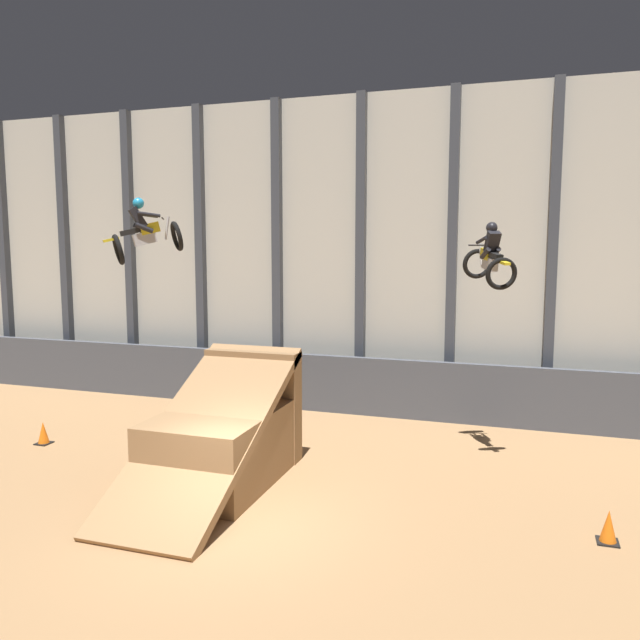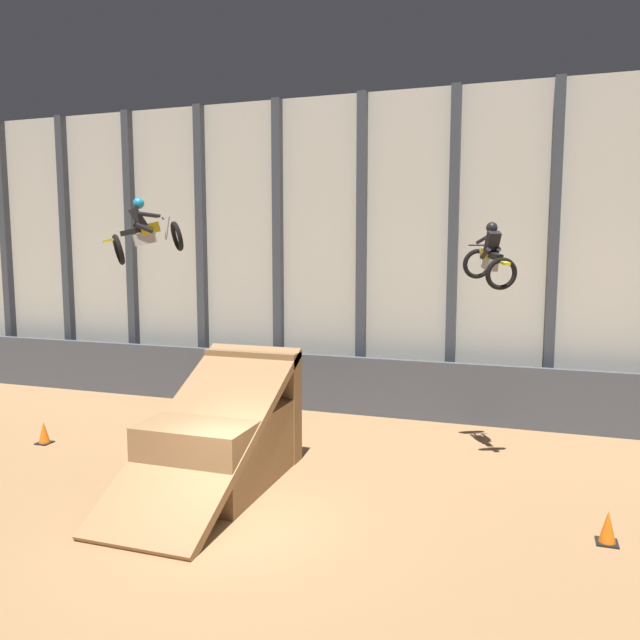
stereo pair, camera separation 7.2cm
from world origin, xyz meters
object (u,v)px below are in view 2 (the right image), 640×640
object	(u,v)px
rider_bike_left_air	(145,233)
traffic_cone_arena_edge	(608,528)
traffic_cone_near_ramp	(44,433)
dirt_ramp	(226,436)
rider_bike_right_air	(490,259)

from	to	relation	value
rider_bike_left_air	traffic_cone_arena_edge	bearing A→B (deg)	38.01
traffic_cone_near_ramp	traffic_cone_arena_edge	world-z (taller)	same
traffic_cone_near_ramp	traffic_cone_arena_edge	xyz separation A→B (m)	(13.13, -1.32, 0.00)
dirt_ramp	rider_bike_left_air	distance (m)	5.15
rider_bike_left_air	rider_bike_right_air	world-z (taller)	rider_bike_left_air
dirt_ramp	traffic_cone_near_ramp	world-z (taller)	dirt_ramp
rider_bike_right_air	rider_bike_left_air	bearing A→B (deg)	169.01
rider_bike_left_air	rider_bike_right_air	size ratio (longest dim) A/B	0.94
rider_bike_right_air	traffic_cone_arena_edge	xyz separation A→B (m)	(2.31, -3.71, -4.49)
rider_bike_left_air	traffic_cone_near_ramp	xyz separation A→B (m)	(-3.05, -0.27, -5.07)
traffic_cone_near_ramp	rider_bike_left_air	bearing A→B (deg)	5.01
rider_bike_left_air	traffic_cone_arena_edge	distance (m)	11.40
traffic_cone_arena_edge	rider_bike_right_air	bearing A→B (deg)	121.91
rider_bike_right_air	dirt_ramp	bearing A→B (deg)	-176.37
rider_bike_left_air	traffic_cone_near_ramp	bearing A→B (deg)	-128.04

